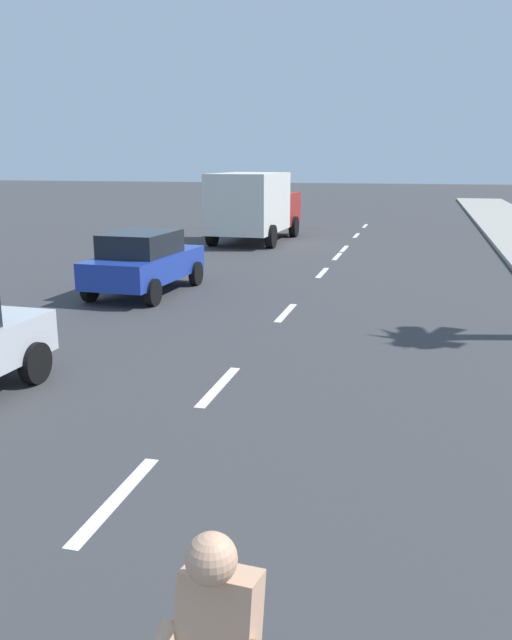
{
  "coord_description": "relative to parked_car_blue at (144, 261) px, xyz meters",
  "views": [
    {
      "loc": [
        2.8,
        3.58,
        3.3
      ],
      "look_at": [
        0.61,
        12.14,
        1.1
      ],
      "focal_mm": 36.19,
      "sensor_mm": 36.0,
      "label": 1
    }
  ],
  "objects": [
    {
      "name": "ground_plane",
      "position": [
        3.9,
        1.52,
        -0.84
      ],
      "size": [
        160.0,
        160.0,
        0.0
      ],
      "primitive_type": "plane",
      "color": "#38383A"
    },
    {
      "name": "lane_stripe_2",
      "position": [
        3.9,
        -9.6,
        -0.83
      ],
      "size": [
        0.16,
        1.8,
        0.01
      ],
      "primitive_type": "cube",
      "color": "white",
      "rests_on": "ground"
    },
    {
      "name": "parked_car_blue",
      "position": [
        0.0,
        0.0,
        0.0
      ],
      "size": [
        1.96,
        3.99,
        1.57
      ],
      "rotation": [
        0.0,
        0.0,
        -0.04
      ],
      "color": "#1E389E",
      "rests_on": "ground"
    },
    {
      "name": "lane_stripe_8",
      "position": [
        3.9,
        14.34,
        -0.83
      ],
      "size": [
        0.16,
        1.8,
        0.01
      ],
      "primitive_type": "cube",
      "color": "white",
      "rests_on": "ground"
    },
    {
      "name": "lane_stripe_7",
      "position": [
        3.9,
        9.75,
        -0.83
      ],
      "size": [
        0.16,
        1.8,
        0.01
      ],
      "primitive_type": "cube",
      "color": "white",
      "rests_on": "ground"
    },
    {
      "name": "lane_stripe_9",
      "position": [
        3.9,
        18.78,
        -0.83
      ],
      "size": [
        0.16,
        1.8,
        0.01
      ],
      "primitive_type": "cube",
      "color": "white",
      "rests_on": "ground"
    },
    {
      "name": "lane_stripe_4",
      "position": [
        3.9,
        -1.24,
        -0.83
      ],
      "size": [
        0.16,
        1.8,
        0.01
      ],
      "primitive_type": "cube",
      "color": "white",
      "rests_on": "ground"
    },
    {
      "name": "lane_stripe_6",
      "position": [
        3.9,
        7.67,
        -0.83
      ],
      "size": [
        0.16,
        1.8,
        0.01
      ],
      "primitive_type": "cube",
      "color": "white",
      "rests_on": "ground"
    },
    {
      "name": "lane_stripe_5",
      "position": [
        3.9,
        4.16,
        -0.83
      ],
      "size": [
        0.16,
        1.8,
        0.01
      ],
      "primitive_type": "cube",
      "color": "white",
      "rests_on": "ground"
    },
    {
      "name": "lane_stripe_3",
      "position": [
        3.9,
        -6.19,
        -0.83
      ],
      "size": [
        0.16,
        1.8,
        0.01
      ],
      "primitive_type": "cube",
      "color": "white",
      "rests_on": "ground"
    },
    {
      "name": "delivery_truck",
      "position": [
        0.01,
        11.07,
        0.67
      ],
      "size": [
        2.84,
        6.32,
        2.8
      ],
      "rotation": [
        0.0,
        0.0,
        -0.03
      ],
      "color": "maroon",
      "rests_on": "ground"
    }
  ]
}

